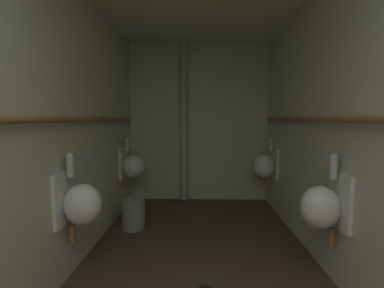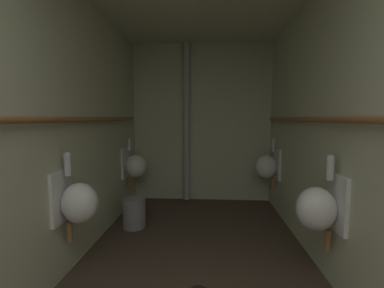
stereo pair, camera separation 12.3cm
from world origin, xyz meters
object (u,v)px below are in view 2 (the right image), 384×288
at_px(urinal_left_mid, 77,202).
at_px(urinal_left_far, 134,165).
at_px(urinal_right_mid, 319,208).
at_px(urinal_right_far, 268,166).
at_px(standpipe_back_wall, 186,123).
at_px(waste_bin, 134,213).

xyz_separation_m(urinal_left_mid, urinal_left_far, (0.00, 1.68, 0.00)).
distance_m(urinal_right_mid, urinal_right_far, 1.75).
bearing_deg(urinal_left_mid, urinal_left_far, 90.00).
height_order(urinal_left_mid, standpipe_back_wall, standpipe_back_wall).
distance_m(urinal_left_far, waste_bin, 0.80).
relative_size(urinal_left_far, standpipe_back_wall, 0.30).
distance_m(urinal_left_mid, urinal_right_mid, 1.94).
relative_size(urinal_right_far, waste_bin, 2.07).
xyz_separation_m(urinal_left_mid, urinal_right_far, (1.94, 1.73, 0.00)).
bearing_deg(urinal_right_mid, waste_bin, 148.59).
distance_m(urinal_left_mid, waste_bin, 1.18).
distance_m(urinal_left_far, standpipe_back_wall, 1.07).
bearing_deg(urinal_left_mid, urinal_right_far, 41.72).
xyz_separation_m(urinal_right_far, standpipe_back_wall, (-1.21, 0.43, 0.61)).
distance_m(urinal_right_mid, standpipe_back_wall, 2.57).
bearing_deg(urinal_right_mid, urinal_right_far, 90.00).
relative_size(urinal_left_far, urinal_right_mid, 1.00).
xyz_separation_m(urinal_left_mid, standpipe_back_wall, (0.73, 2.16, 0.61)).
bearing_deg(urinal_right_mid, standpipe_back_wall, 118.99).
bearing_deg(urinal_left_far, standpipe_back_wall, 33.73).
height_order(urinal_right_mid, waste_bin, urinal_right_mid).
relative_size(urinal_left_mid, urinal_left_far, 1.00).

